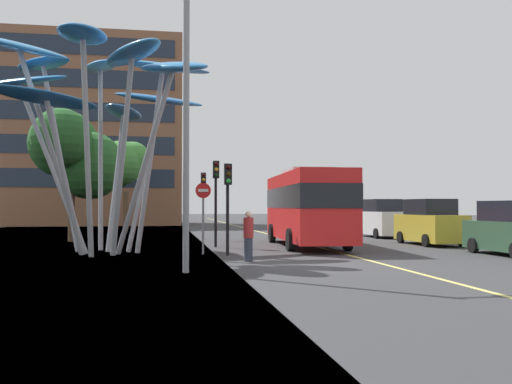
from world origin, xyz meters
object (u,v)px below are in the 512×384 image
(leaf_sculpture, at_px, (99,86))
(no_entry_sign, at_px, (203,207))
(traffic_light_island_mid, at_px, (203,191))
(car_parked_mid, at_px, (430,223))
(traffic_light_kerb_near, at_px, (228,189))
(traffic_light_kerb_far, at_px, (216,185))
(street_lamp, at_px, (196,78))
(pedestrian, at_px, (248,236))
(red_bus, at_px, (307,204))
(car_parked_far, at_px, (382,219))

(leaf_sculpture, relative_size, no_entry_sign, 3.66)
(traffic_light_island_mid, distance_m, car_parked_mid, 12.25)
(traffic_light_kerb_near, relative_size, traffic_light_kerb_far, 0.88)
(street_lamp, distance_m, pedestrian, 5.83)
(leaf_sculpture, xyz_separation_m, traffic_light_island_mid, (4.78, 8.57, -3.98))
(red_bus, distance_m, street_lamp, 11.73)
(traffic_light_island_mid, bearing_deg, street_lamp, -94.90)
(traffic_light_kerb_near, distance_m, traffic_light_kerb_far, 4.49)
(traffic_light_kerb_near, bearing_deg, no_entry_sign, 140.54)
(car_parked_mid, distance_m, car_parked_far, 6.84)
(leaf_sculpture, distance_m, traffic_light_island_mid, 10.59)
(leaf_sculpture, bearing_deg, car_parked_far, 31.12)
(street_lamp, bearing_deg, no_entry_sign, 83.96)
(traffic_light_kerb_near, height_order, traffic_light_kerb_far, traffic_light_kerb_far)
(leaf_sculpture, height_order, pedestrian, leaf_sculpture)
(red_bus, bearing_deg, traffic_light_island_mid, 125.78)
(traffic_light_island_mid, xyz_separation_m, car_parked_mid, (10.58, -5.94, -1.68))
(traffic_light_island_mid, bearing_deg, car_parked_far, 4.66)
(red_bus, xyz_separation_m, traffic_light_island_mid, (-4.38, 6.07, 0.75))
(red_bus, distance_m, car_parked_far, 9.56)
(traffic_light_kerb_far, bearing_deg, traffic_light_kerb_near, -89.55)
(red_bus, height_order, car_parked_far, red_bus)
(car_parked_far, distance_m, no_entry_sign, 15.69)
(leaf_sculpture, xyz_separation_m, traffic_light_kerb_near, (4.96, -1.83, -4.16))
(pedestrian, relative_size, no_entry_sign, 0.61)
(red_bus, bearing_deg, no_entry_sign, -144.74)
(traffic_light_kerb_near, height_order, pedestrian, traffic_light_kerb_near)
(car_parked_far, bearing_deg, traffic_light_kerb_near, -133.46)
(car_parked_mid, xyz_separation_m, pedestrian, (-9.97, -6.84, -0.18))
(red_bus, relative_size, car_parked_mid, 2.18)
(traffic_light_kerb_near, xyz_separation_m, pedestrian, (0.43, -2.38, -1.67))
(traffic_light_kerb_far, distance_m, car_parked_mid, 10.59)
(traffic_light_kerb_far, bearing_deg, leaf_sculpture, -151.78)
(traffic_light_island_mid, xyz_separation_m, street_lamp, (-1.34, -15.67, 2.81))
(leaf_sculpture, bearing_deg, traffic_light_kerb_far, 28.22)
(leaf_sculpture, xyz_separation_m, street_lamp, (3.44, -7.11, -1.17))
(street_lamp, xyz_separation_m, no_entry_sign, (0.64, 6.00, -3.68))
(car_parked_mid, bearing_deg, leaf_sculpture, -170.31)
(traffic_light_island_mid, distance_m, street_lamp, 15.98)
(car_parked_mid, xyz_separation_m, no_entry_sign, (-11.29, -3.72, 0.81))
(traffic_light_island_mid, height_order, street_lamp, street_lamp)
(car_parked_far, bearing_deg, street_lamp, -126.42)
(car_parked_mid, relative_size, pedestrian, 2.67)
(traffic_light_island_mid, relative_size, pedestrian, 2.19)
(red_bus, relative_size, no_entry_sign, 3.58)
(car_parked_mid, height_order, car_parked_far, car_parked_far)
(leaf_sculpture, relative_size, street_lamp, 1.15)
(street_lamp, bearing_deg, car_parked_far, 53.58)
(leaf_sculpture, height_order, car_parked_far, leaf_sculpture)
(no_entry_sign, bearing_deg, pedestrian, -67.05)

